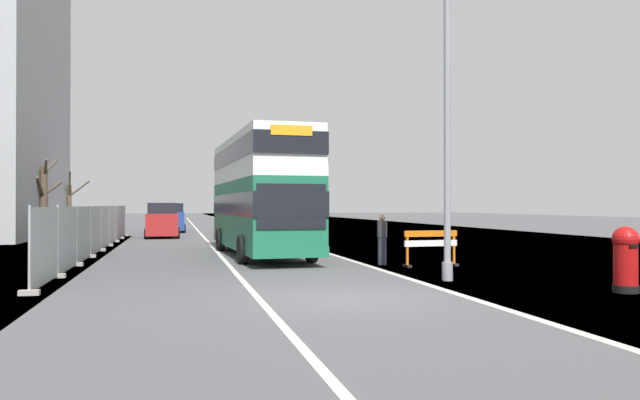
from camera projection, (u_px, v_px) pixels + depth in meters
name	position (u px, v px, depth m)	size (l,w,h in m)	color
ground	(365.00, 299.00, 13.68)	(140.00, 280.00, 0.10)	#4C4C4F
double_decker_bus	(260.00, 193.00, 24.81)	(3.10, 11.19, 4.69)	#196042
lamppost_foreground	(447.00, 137.00, 16.60)	(0.29, 0.70, 8.16)	gray
red_pillar_postbox	(626.00, 256.00, 14.31)	(0.60, 0.60, 1.54)	black
roadworks_barrier	(431.00, 243.00, 20.41)	(1.88, 0.52, 1.19)	orange
construction_site_fence	(101.00, 229.00, 27.13)	(0.44, 27.40, 2.03)	#A8AAAD
car_oncoming_near	(163.00, 221.00, 38.34)	(2.08, 3.99, 2.16)	maroon
car_receding_mid	(172.00, 218.00, 45.93)	(1.97, 3.85, 2.16)	navy
bare_tree_far_verge_near	(43.00, 196.00, 37.39)	(2.52, 2.49, 5.31)	#4C3D2D
bare_tree_far_verge_mid	(70.00, 203.00, 46.44)	(2.53, 2.54, 4.56)	#4C3D2D
bare_tree_far_verge_far	(48.00, 200.00, 55.80)	(2.61, 3.19, 5.02)	#4C3D2D
pedestrian_at_kerb	(382.00, 239.00, 20.94)	(0.34, 0.34, 1.72)	#2D3342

